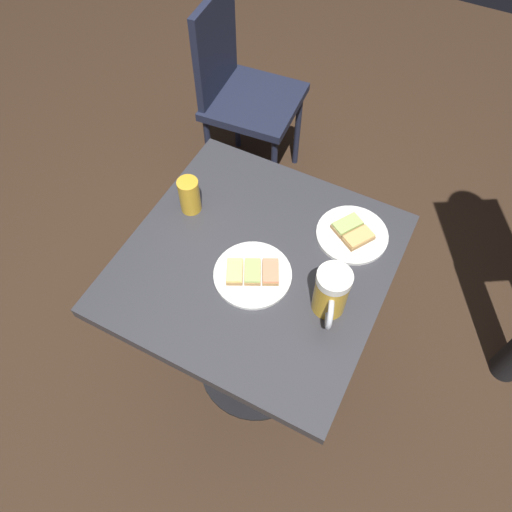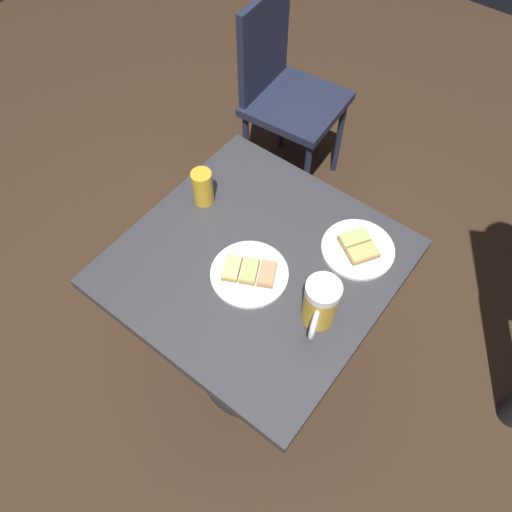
{
  "view_description": "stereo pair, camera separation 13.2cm",
  "coord_description": "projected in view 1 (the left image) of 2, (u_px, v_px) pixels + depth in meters",
  "views": [
    {
      "loc": [
        0.34,
        -0.65,
        1.87
      ],
      "look_at": [
        0.0,
        0.0,
        0.78
      ],
      "focal_mm": 34.85,
      "sensor_mm": 36.0,
      "label": 1
    },
    {
      "loc": [
        0.45,
        -0.58,
        1.87
      ],
      "look_at": [
        0.0,
        0.0,
        0.78
      ],
      "focal_mm": 34.85,
      "sensor_mm": 36.0,
      "label": 2
    }
  ],
  "objects": [
    {
      "name": "cafe_chair",
      "position": [
        240.0,
        87.0,
        2.12
      ],
      "size": [
        0.41,
        0.41,
        0.88
      ],
      "rotation": [
        0.0,
        0.0,
        -1.48
      ],
      "color": "#1E2338",
      "rests_on": "ground_plane"
    },
    {
      "name": "ground_plane",
      "position": [
        256.0,
        365.0,
        1.96
      ],
      "size": [
        6.0,
        6.0,
        0.0
      ],
      "primitive_type": "plane",
      "color": "#382619"
    },
    {
      "name": "plate_far",
      "position": [
        352.0,
        234.0,
        1.37
      ],
      "size": [
        0.2,
        0.2,
        0.03
      ],
      "color": "white",
      "rests_on": "cafe_table"
    },
    {
      "name": "beer_glass_small",
      "position": [
        189.0,
        195.0,
        1.39
      ],
      "size": [
        0.06,
        0.06,
        0.11
      ],
      "primitive_type": "cylinder",
      "color": "gold",
      "rests_on": "cafe_table"
    },
    {
      "name": "plate_near",
      "position": [
        253.0,
        274.0,
        1.3
      ],
      "size": [
        0.21,
        0.21,
        0.03
      ],
      "color": "white",
      "rests_on": "cafe_table"
    },
    {
      "name": "cafe_table",
      "position": [
        256.0,
        293.0,
        1.49
      ],
      "size": [
        0.69,
        0.7,
        0.76
      ],
      "color": "black",
      "rests_on": "ground_plane"
    },
    {
      "name": "beer_mug",
      "position": [
        331.0,
        293.0,
        1.2
      ],
      "size": [
        0.09,
        0.14,
        0.15
      ],
      "color": "gold",
      "rests_on": "cafe_table"
    }
  ]
}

